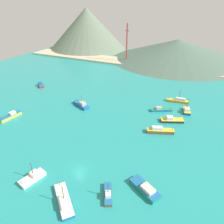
{
  "coord_description": "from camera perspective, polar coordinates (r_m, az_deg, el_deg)",
  "views": [
    {
      "loc": [
        28.5,
        -37.35,
        45.15
      ],
      "look_at": [
        -6.58,
        36.63,
        0.6
      ],
      "focal_mm": 33.23,
      "sensor_mm": 36.0,
      "label": 1
    }
  ],
  "objects": [
    {
      "name": "hill_west",
      "position": [
        224.82,
        -6.87,
        21.8
      ],
      "size": [
        77.51,
        77.51,
        38.88
      ],
      "color": "#60705B",
      "rests_on": "ground"
    },
    {
      "name": "hill_central",
      "position": [
        188.75,
        17.53,
        16.03
      ],
      "size": [
        108.5,
        108.5,
        16.52
      ],
      "color": "#4C6656",
      "rests_on": "ground"
    },
    {
      "name": "fishing_boat_2",
      "position": [
        57.82,
        -13.05,
        -22.62
      ],
      "size": [
        10.14,
        9.41,
        6.23
      ],
      "color": "#1E5BA8",
      "rests_on": "ground"
    },
    {
      "name": "radio_tower",
      "position": [
        170.36,
        4.11,
        18.35
      ],
      "size": [
        2.98,
        2.38,
        29.79
      ],
      "color": "#B7332D",
      "rests_on": "ground"
    },
    {
      "name": "fishing_boat_3",
      "position": [
        99.86,
        -26.1,
        -0.96
      ],
      "size": [
        3.8,
        9.95,
        2.74
      ],
      "color": "gold",
      "rests_on": "ground"
    },
    {
      "name": "fishing_boat_9",
      "position": [
        99.78,
        19.88,
        0.38
      ],
      "size": [
        4.26,
        7.17,
        6.88
      ],
      "color": "#14478C",
      "rests_on": "ground"
    },
    {
      "name": "fishing_boat_1",
      "position": [
        57.87,
        -1.09,
        -21.65
      ],
      "size": [
        5.07,
        7.28,
        4.86
      ],
      "color": "brown",
      "rests_on": "ground"
    },
    {
      "name": "fishing_boat_8",
      "position": [
        100.11,
        -8.41,
        2.02
      ],
      "size": [
        10.51,
        7.09,
        6.32
      ],
      "color": "#1E5BA8",
      "rests_on": "ground"
    },
    {
      "name": "beach_strip",
      "position": [
        165.04,
        14.8,
        11.96
      ],
      "size": [
        247.0,
        20.5,
        1.2
      ],
      "primitive_type": "cube",
      "color": "#C6B793",
      "rests_on": "ground"
    },
    {
      "name": "fishing_boat_4",
      "position": [
        65.63,
        -20.96,
        -16.44
      ],
      "size": [
        4.85,
        7.85,
        5.9
      ],
      "color": "silver",
      "rests_on": "ground"
    },
    {
      "name": "fishing_boat_11",
      "position": [
        90.35,
        16.07,
        -2.08
      ],
      "size": [
        9.85,
        6.6,
        6.21
      ],
      "color": "#232328",
      "rests_on": "ground"
    },
    {
      "name": "fishing_boat_10",
      "position": [
        97.81,
        13.26,
        0.68
      ],
      "size": [
        9.61,
        6.72,
        2.05
      ],
      "color": "#1E5BA8",
      "rests_on": "ground"
    },
    {
      "name": "fishing_boat_12",
      "position": [
        130.01,
        -18.99,
        7.05
      ],
      "size": [
        6.89,
        6.25,
        2.38
      ],
      "color": "red",
      "rests_on": "ground"
    },
    {
      "name": "fishing_boat_7",
      "position": [
        108.31,
        17.8,
        3.0
      ],
      "size": [
        10.85,
        3.43,
        6.67
      ],
      "color": "orange",
      "rests_on": "ground"
    },
    {
      "name": "fishing_boat_5",
      "position": [
        59.47,
        9.11,
        -20.11
      ],
      "size": [
        9.63,
        7.3,
        2.15
      ],
      "color": "#198466",
      "rests_on": "ground"
    },
    {
      "name": "fishing_boat_13",
      "position": [
        81.8,
        13.02,
        -4.98
      ],
      "size": [
        10.53,
        6.16,
        2.98
      ],
      "color": "brown",
      "rests_on": "ground"
    },
    {
      "name": "ground",
      "position": [
        86.08,
        2.07,
        -3.3
      ],
      "size": [
        260.0,
        280.0,
        0.5
      ],
      "color": "teal"
    }
  ]
}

